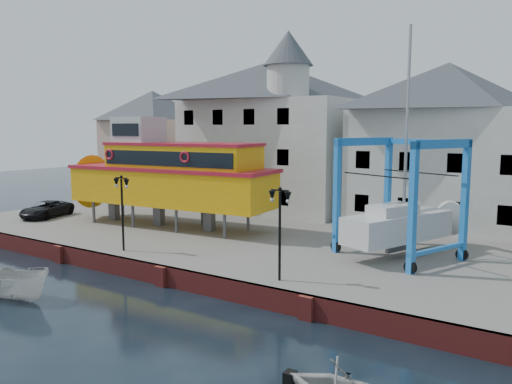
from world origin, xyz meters
The scene contains 12 objects.
ground centered at (0.00, 0.00, 0.00)m, with size 140.00×140.00×0.00m, color black.
hardstanding centered at (0.00, 11.00, 0.50)m, with size 44.00×22.00×1.00m, color slate.
quay_wall centered at (0.00, 0.10, 0.50)m, with size 44.00×0.47×1.00m.
building_pink centered at (-18.00, 18.00, 6.15)m, with size 8.00×7.00×10.30m.
building_white_main centered at (-4.87, 18.39, 7.34)m, with size 14.00×8.30×14.00m.
building_white_right centered at (9.00, 19.00, 6.60)m, with size 12.00×8.00×11.20m.
lamp_post_left centered at (-4.00, 1.20, 4.17)m, with size 1.12×0.32×4.20m.
lamp_post_right centered at (6.00, 1.20, 4.17)m, with size 1.12×0.32×4.20m.
tour_boat centered at (-7.50, 7.69, 4.54)m, with size 17.52×5.44×7.51m.
travel_lift centered at (9.38, 8.89, 3.01)m, with size 6.81×8.09×11.96m.
van centered at (-16.91, 5.30, 1.61)m, with size 2.03×4.41×1.22m, color black.
motorboat_a centered at (-4.57, -5.13, 0.00)m, with size 1.64×4.37×1.69m, color silver.
Camera 1 is at (16.84, -17.49, 7.75)m, focal length 35.00 mm.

